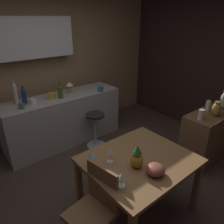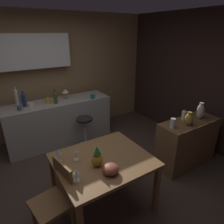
# 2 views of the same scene
# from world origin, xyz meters

# --- Properties ---
(ground_plane) EXTENTS (9.00, 9.00, 0.00)m
(ground_plane) POSITION_xyz_m (0.00, 0.00, 0.00)
(ground_plane) COLOR #47382D
(wall_kitchen_back) EXTENTS (5.20, 0.33, 2.60)m
(wall_kitchen_back) POSITION_xyz_m (-0.06, 2.08, 1.41)
(wall_kitchen_back) COLOR #9E7A51
(wall_kitchen_back) RESTS_ON ground_plane
(wall_side_right) EXTENTS (0.10, 4.40, 2.60)m
(wall_side_right) POSITION_xyz_m (2.55, 0.30, 1.30)
(wall_side_right) COLOR #33231E
(wall_side_right) RESTS_ON ground_plane
(dining_table) EXTENTS (1.14, 0.99, 0.74)m
(dining_table) POSITION_xyz_m (0.03, -0.41, 0.65)
(dining_table) COLOR olive
(dining_table) RESTS_ON ground_plane
(kitchen_counter) EXTENTS (2.10, 0.60, 0.90)m
(kitchen_counter) POSITION_xyz_m (0.11, 1.55, 0.45)
(kitchen_counter) COLOR #B2ADA3
(kitchen_counter) RESTS_ON ground_plane
(sideboard_cabinet) EXTENTS (1.10, 0.44, 0.82)m
(sideboard_cabinet) POSITION_xyz_m (1.72, -0.38, 0.41)
(sideboard_cabinet) COLOR brown
(sideboard_cabinet) RESTS_ON ground_plane
(chair_near_window) EXTENTS (0.46, 0.46, 0.90)m
(chair_near_window) POSITION_xyz_m (-0.60, -0.45, 0.49)
(chair_near_window) COLOR olive
(chair_near_window) RESTS_ON ground_plane
(bar_stool) EXTENTS (0.34, 0.34, 0.64)m
(bar_stool) POSITION_xyz_m (0.45, 1.03, 0.34)
(bar_stool) COLOR #262323
(bar_stool) RESTS_ON ground_plane
(wine_glass_left) EXTENTS (0.08, 0.08, 0.18)m
(wine_glass_left) POSITION_xyz_m (-0.44, -0.17, 0.88)
(wine_glass_left) COLOR silver
(wine_glass_left) RESTS_ON dining_table
(wine_glass_right) EXTENTS (0.07, 0.07, 0.17)m
(wine_glass_right) POSITION_xyz_m (-0.25, -0.24, 0.87)
(wine_glass_right) COLOR silver
(wine_glass_right) RESTS_ON dining_table
(wine_glass_center) EXTENTS (0.07, 0.07, 0.15)m
(wine_glass_center) POSITION_xyz_m (-0.39, -0.59, 0.85)
(wine_glass_center) COLOR silver
(wine_glass_center) RESTS_ON dining_table
(pineapple_centerpiece) EXTENTS (0.13, 0.13, 0.26)m
(pineapple_centerpiece) POSITION_xyz_m (-0.09, -0.49, 0.85)
(pineapple_centerpiece) COLOR gold
(pineapple_centerpiece) RESTS_ON dining_table
(fruit_bowl) EXTENTS (0.19, 0.19, 0.11)m
(fruit_bowl) POSITION_xyz_m (-0.03, -0.68, 0.79)
(fruit_bowl) COLOR #9E4C38
(fruit_bowl) RESTS_ON dining_table
(wine_bottle_cobalt) EXTENTS (0.07, 0.07, 0.29)m
(wine_bottle_cobalt) POSITION_xyz_m (-0.49, 1.61, 1.04)
(wine_bottle_cobalt) COLOR navy
(wine_bottle_cobalt) RESTS_ON kitchen_counter
(wine_bottle_clear) EXTENTS (0.06, 0.06, 0.37)m
(wine_bottle_clear) POSITION_xyz_m (-0.60, 1.65, 1.08)
(wine_bottle_clear) COLOR silver
(wine_bottle_clear) RESTS_ON kitchen_counter
(wine_bottle_olive) EXTENTS (0.08, 0.08, 0.27)m
(wine_bottle_olive) POSITION_xyz_m (0.05, 1.46, 1.02)
(wine_bottle_olive) COLOR #475623
(wine_bottle_olive) RESTS_ON kitchen_counter
(cup_mustard) EXTENTS (0.13, 0.09, 0.11)m
(cup_mustard) POSITION_xyz_m (-0.08, 1.52, 0.95)
(cup_mustard) COLOR gold
(cup_mustard) RESTS_ON kitchen_counter
(cup_teal) EXTENTS (0.12, 0.09, 0.09)m
(cup_teal) POSITION_xyz_m (0.78, 1.32, 0.95)
(cup_teal) COLOR teal
(cup_teal) RESTS_ON kitchen_counter
(cup_slate) EXTENTS (0.12, 0.08, 0.08)m
(cup_slate) POSITION_xyz_m (-0.60, 1.43, 0.94)
(cup_slate) COLOR #515660
(cup_slate) RESTS_ON kitchen_counter
(cup_white) EXTENTS (0.13, 0.09, 0.08)m
(cup_white) POSITION_xyz_m (-0.40, 1.50, 0.94)
(cup_white) COLOR white
(cup_white) RESTS_ON kitchen_counter
(counter_lamp) EXTENTS (0.14, 0.14, 0.21)m
(counter_lamp) POSITION_xyz_m (0.31, 1.62, 1.05)
(counter_lamp) COLOR #A58447
(counter_lamp) RESTS_ON kitchen_counter
(pillar_candle_tall) EXTENTS (0.08, 0.08, 0.18)m
(pillar_candle_tall) POSITION_xyz_m (1.28, -0.39, 0.90)
(pillar_candle_tall) COLOR white
(pillar_candle_tall) RESTS_ON sideboard_cabinet
(pillar_candle_short) EXTENTS (0.07, 0.07, 0.19)m
(pillar_candle_short) POSITION_xyz_m (1.67, -0.28, 0.90)
(pillar_candle_short) COLOR white
(pillar_candle_short) RESTS_ON sideboard_cabinet
(vase_brass) EXTENTS (0.13, 0.13, 0.23)m
(vase_brass) POSITION_xyz_m (1.56, -0.46, 0.93)
(vase_brass) COLOR #B78C38
(vase_brass) RESTS_ON sideboard_cabinet
(vase_ceramic_ivory) EXTENTS (0.12, 0.12, 0.28)m
(vase_ceramic_ivory) POSITION_xyz_m (1.95, -0.39, 0.96)
(vase_ceramic_ivory) COLOR beige
(vase_ceramic_ivory) RESTS_ON sideboard_cabinet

